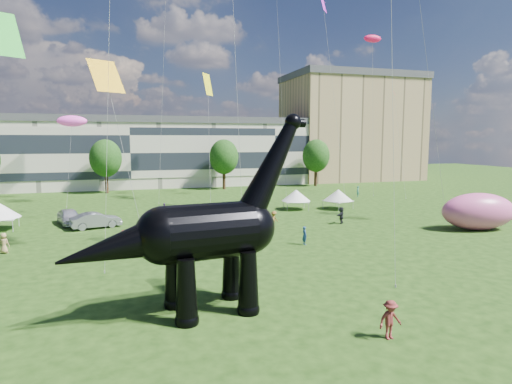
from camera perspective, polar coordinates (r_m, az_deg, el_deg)
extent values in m
plane|color=#16330C|center=(25.24, 4.66, -13.53)|extent=(220.00, 220.00, 0.00)
cube|color=beige|center=(84.01, -16.43, 4.76)|extent=(78.00, 11.00, 12.00)
cube|color=tan|center=(99.72, 12.50, 8.06)|extent=(28.00, 18.00, 22.00)
cylinder|color=#382314|center=(75.38, -19.29, 1.08)|extent=(0.56, 0.56, 3.20)
ellipsoid|color=#14380F|center=(75.07, -19.43, 4.67)|extent=(5.20, 5.20, 6.24)
cylinder|color=#382314|center=(77.15, -4.28, 1.58)|extent=(0.56, 0.56, 3.20)
ellipsoid|color=#14380F|center=(76.85, -4.31, 5.09)|extent=(5.20, 5.20, 6.24)
cylinder|color=#382314|center=(82.94, 7.95, 1.91)|extent=(0.56, 0.56, 3.20)
ellipsoid|color=#14380F|center=(82.66, 8.01, 5.17)|extent=(5.20, 5.20, 6.24)
cone|color=black|center=(21.23, -9.26, -12.99)|extent=(1.25, 1.25, 3.23)
sphere|color=black|center=(21.76, -9.18, -16.51)|extent=(1.18, 1.18, 1.18)
cone|color=black|center=(23.40, -10.82, -11.11)|extent=(1.25, 1.25, 3.23)
sphere|color=black|center=(23.88, -10.74, -14.36)|extent=(1.18, 1.18, 1.18)
cone|color=black|center=(22.23, -1.03, -11.97)|extent=(1.25, 1.25, 3.23)
sphere|color=black|center=(22.74, -1.02, -15.36)|extent=(1.18, 1.18, 1.18)
cone|color=black|center=(24.32, -3.29, -10.30)|extent=(1.25, 1.25, 3.23)
sphere|color=black|center=(24.78, -3.27, -13.44)|extent=(1.18, 1.18, 1.18)
cylinder|color=black|center=(22.02, -6.41, -5.22)|extent=(4.86, 3.48, 2.91)
sphere|color=black|center=(21.45, -12.18, -5.66)|extent=(2.91, 2.91, 2.91)
sphere|color=black|center=(22.81, -0.99, -4.75)|extent=(2.80, 2.80, 2.80)
cone|color=black|center=(22.94, 2.01, 3.17)|extent=(4.23, 2.14, 5.70)
sphere|color=black|center=(23.52, 4.94, 9.27)|extent=(0.90, 0.90, 0.90)
cylinder|color=black|center=(23.68, 5.63, 9.11)|extent=(0.81, 0.57, 0.47)
cone|color=black|center=(21.19, -18.07, -7.01)|extent=(5.94, 2.99, 3.16)
imported|color=silver|center=(48.84, -23.62, -3.04)|extent=(3.30, 5.24, 1.66)
imported|color=gray|center=(45.91, -20.57, -3.55)|extent=(5.13, 2.94, 1.60)
imported|color=silver|center=(48.20, -7.45, -2.72)|extent=(5.63, 2.86, 1.52)
imported|color=#595960|center=(45.14, -0.56, -3.39)|extent=(3.97, 5.25, 1.42)
cube|color=silver|center=(55.77, 10.88, -1.16)|extent=(3.71, 3.71, 0.12)
cone|color=silver|center=(55.66, 10.90, -0.38)|extent=(4.70, 4.70, 1.44)
cylinder|color=#999999|center=(53.97, 10.99, -2.00)|extent=(0.06, 0.06, 1.06)
cylinder|color=#999999|center=(55.99, 12.81, -1.73)|extent=(0.06, 0.06, 1.06)
cylinder|color=#999999|center=(55.76, 8.92, -1.67)|extent=(0.06, 0.06, 1.06)
cylinder|color=#999999|center=(57.72, 10.76, -1.42)|extent=(0.06, 0.06, 1.06)
cube|color=white|center=(54.63, 5.35, -1.23)|extent=(3.40, 3.40, 0.12)
cone|color=white|center=(54.53, 5.36, -0.43)|extent=(4.31, 4.31, 1.44)
cylinder|color=#999999|center=(53.16, 4.19, -2.03)|extent=(0.06, 0.06, 1.06)
cylinder|color=#999999|center=(53.68, 7.02, -1.97)|extent=(0.06, 0.06, 1.06)
cylinder|color=#999999|center=(55.79, 3.72, -1.60)|extent=(0.06, 0.06, 1.06)
cylinder|color=#999999|center=(56.28, 6.43, -1.55)|extent=(0.06, 0.06, 1.06)
cylinder|color=#999999|center=(47.39, -29.70, -3.97)|extent=(0.06, 0.06, 1.17)
cylinder|color=#999999|center=(50.28, -29.07, -3.35)|extent=(0.06, 0.06, 1.17)
ellipsoid|color=#E659A1|center=(47.44, 27.51, -2.31)|extent=(7.91, 5.08, 3.66)
imported|color=brown|center=(43.25, 2.39, -3.66)|extent=(1.27, 1.10, 1.70)
imported|color=#A43629|center=(35.06, -17.17, -6.36)|extent=(1.06, 0.86, 1.87)
imported|color=#563272|center=(50.65, -12.15, -2.32)|extent=(0.92, 0.38, 1.56)
imported|color=tan|center=(38.92, -30.57, -5.91)|extent=(0.92, 0.77, 1.61)
imported|color=#307874|center=(68.31, 13.40, 0.07)|extent=(0.67, 0.73, 1.68)
imported|color=maroon|center=(20.69, 17.46, -15.93)|extent=(1.20, 0.75, 1.78)
imported|color=navy|center=(36.56, 6.48, -5.78)|extent=(0.44, 0.61, 1.57)
imported|color=black|center=(46.11, 11.29, -3.06)|extent=(1.58, 1.54, 1.80)
ellipsoid|color=#E50F4A|center=(76.45, 15.27, 19.13)|extent=(2.87, 3.36, 1.21)
plane|color=#DD9D0B|center=(36.23, -19.38, 14.40)|extent=(3.67, 3.07, 2.65)
ellipsoid|color=#F945CD|center=(64.19, -23.33, 8.69)|extent=(3.89, 4.02, 1.51)
plane|color=#AA19B2|center=(69.78, 8.93, 23.65)|extent=(2.31, 2.50, 2.58)
plane|color=#F9104E|center=(74.35, 17.90, 12.52)|extent=(1.47, 1.65, 1.37)
plane|color=yellow|center=(62.67, -6.44, 14.05)|extent=(2.23, 2.87, 3.05)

